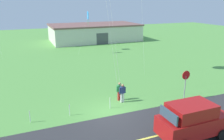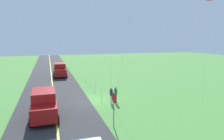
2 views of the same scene
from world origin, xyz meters
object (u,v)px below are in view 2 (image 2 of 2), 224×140
Objects in this scene: stop_sign at (114,103)px; person_adult_companion at (116,94)px; person_adult_near at (111,95)px; car_parked_west_far at (60,70)px; car_suv_foreground at (44,104)px.

stop_sign reaches higher than person_adult_companion.
stop_sign is 1.60× the size of person_adult_near.
stop_sign is (21.17, 2.53, 0.65)m from car_parked_west_far.
car_parked_west_far is 21.33m from stop_sign.
car_parked_west_far is 16.50m from person_adult_near.
person_adult_companion is at bearing 105.84° from car_suv_foreground.
car_parked_west_far reaches higher than person_adult_companion.
stop_sign is 5.63m from person_adult_companion.
person_adult_near is (-1.83, 6.19, -0.29)m from car_suv_foreground.
stop_sign is at bearing 6.81° from car_parked_west_far.
car_suv_foreground is 6.94m from person_adult_companion.
car_suv_foreground reaches higher than person_adult_near.
car_suv_foreground is at bearing -107.13° from person_adult_near.
person_adult_companion is (-1.89, 6.67, -0.29)m from car_suv_foreground.
car_suv_foreground is 1.72× the size of stop_sign.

